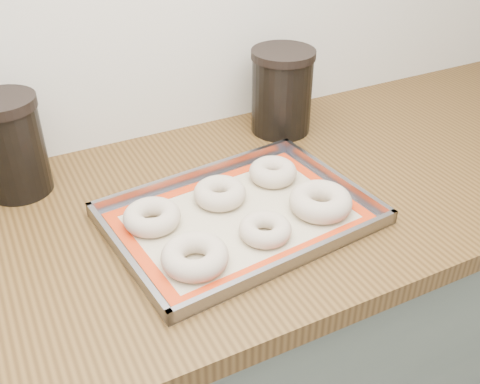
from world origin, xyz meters
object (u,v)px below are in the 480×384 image
bagel_front_left (195,256)px  bagel_front_right (321,202)px  bagel_front_mid (265,229)px  bagel_back_left (152,217)px  canister_right (282,91)px  bagel_back_right (273,172)px  baking_tray (240,216)px  canister_mid (11,146)px  bagel_back_mid (220,193)px

bagel_front_left → bagel_front_right: bearing=7.8°
bagel_front_left → bagel_front_mid: size_ratio=1.21×
bagel_back_left → canister_right: (0.40, 0.23, 0.07)m
bagel_back_right → canister_right: bearing=55.8°
canister_right → baking_tray: bearing=-131.8°
baking_tray → canister_mid: bearing=140.0°
bagel_front_right → bagel_back_left: 0.31m
baking_tray → bagel_back_right: (0.12, 0.08, 0.02)m
canister_mid → bagel_front_left: bearing=-59.9°
bagel_front_left → bagel_back_left: size_ratio=1.08×
bagel_front_left → canister_mid: 0.43m
bagel_front_left → bagel_back_mid: 0.19m
bagel_back_right → bagel_front_left: bearing=-145.0°
bagel_front_left → bagel_back_right: size_ratio=1.16×
canister_mid → bagel_front_mid: bearing=-45.3°
bagel_back_right → canister_mid: 0.50m
bagel_back_mid → canister_right: (0.26, 0.21, 0.07)m
bagel_front_mid → bagel_back_left: 0.20m
baking_tray → bagel_front_mid: bagel_front_mid is taller
baking_tray → bagel_front_left: size_ratio=4.45×
bagel_back_left → canister_mid: size_ratio=0.52×
baking_tray → canister_right: 0.38m
baking_tray → bagel_back_mid: (-0.01, 0.06, 0.02)m
bagel_front_mid → canister_mid: (-0.35, 0.36, 0.08)m
bagel_back_mid → canister_mid: canister_mid is taller
bagel_back_right → canister_right: canister_right is taller
bagel_back_mid → bagel_back_left: bearing=-174.5°
bagel_front_right → canister_right: 0.35m
baking_tray → bagel_back_mid: size_ratio=4.96×
baking_tray → bagel_front_right: 0.15m
bagel_front_right → baking_tray: bearing=161.1°
bagel_back_right → canister_right: (0.13, 0.19, 0.07)m
bagel_back_left → canister_mid: (-0.19, 0.23, 0.08)m
baking_tray → bagel_back_left: (-0.15, 0.05, 0.02)m
bagel_back_left → bagel_back_right: 0.27m
bagel_back_right → canister_right: 0.24m
bagel_front_left → bagel_front_mid: 0.14m
bagel_back_mid → baking_tray: bearing=-80.9°
bagel_front_right → bagel_back_mid: bearing=143.5°
bagel_back_left → bagel_back_mid: bearing=5.5°
bagel_front_mid → bagel_back_mid: bearing=99.6°
bagel_front_mid → bagel_back_mid: bagel_back_mid is taller
baking_tray → bagel_front_mid: 0.07m
bagel_front_mid → bagel_back_left: bagel_back_left is taller
bagel_front_right → bagel_back_right: bagel_front_right is taller
bagel_back_mid → bagel_back_right: 0.13m
bagel_front_left → bagel_front_right: (0.27, 0.04, 0.00)m
bagel_back_mid → bagel_back_right: bearing=9.3°
bagel_back_right → bagel_back_mid: bearing=-170.7°
baking_tray → bagel_back_left: bearing=161.4°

